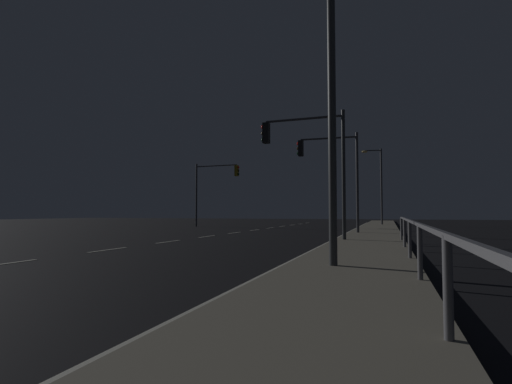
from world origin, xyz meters
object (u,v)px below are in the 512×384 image
Objects in this scene: traffic_light_far_center at (214,182)px; traffic_light_far_right at (331,163)px; street_lamp_median at (378,179)px; street_lamp_across_street at (322,57)px; traffic_light_mid_right at (307,150)px.

traffic_light_far_right is at bearing -37.67° from traffic_light_far_center.
street_lamp_across_street is (-0.53, -30.93, 0.39)m from street_lamp_median.
traffic_light_far_right is at bearing 87.63° from traffic_light_mid_right.
traffic_light_far_right reaches higher than traffic_light_far_center.
street_lamp_median reaches higher than traffic_light_mid_right.
traffic_light_far_right is 6.19m from traffic_light_mid_right.
traffic_light_far_right is 14.57m from traffic_light_far_center.
traffic_light_mid_right is at bearing -92.37° from traffic_light_far_right.
traffic_light_far_center is 18.83m from traffic_light_mid_right.
street_lamp_across_street is at bearing -76.72° from traffic_light_mid_right.
street_lamp_across_street is at bearing -60.64° from traffic_light_far_center.
traffic_light_far_right is 1.02× the size of traffic_light_far_center.
traffic_light_mid_right is 0.77× the size of street_lamp_median.
traffic_light_far_right is 14.84m from street_lamp_across_street.
traffic_light_mid_right is 0.70× the size of street_lamp_across_street.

